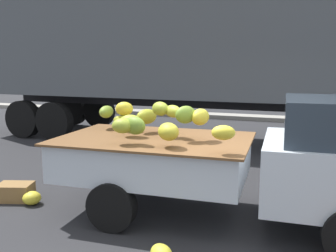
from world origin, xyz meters
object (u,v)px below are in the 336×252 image
(pickup_truck, at_px, (290,161))
(produce_crate, at_px, (15,192))
(fallen_banana_bunch_near_tailgate, at_px, (32,198))
(semi_trailer, at_px, (188,48))

(pickup_truck, distance_m, produce_crate, 4.15)
(pickup_truck, relative_size, produce_crate, 9.24)
(pickup_truck, xyz_separation_m, fallen_banana_bunch_near_tailgate, (-3.68, -0.52, -0.78))
(semi_trailer, relative_size, produce_crate, 23.10)
(pickup_truck, xyz_separation_m, semi_trailer, (-2.90, 4.88, 1.66))
(produce_crate, bearing_deg, fallen_banana_bunch_near_tailgate, -9.80)
(produce_crate, bearing_deg, pickup_truck, 6.46)
(pickup_truck, bearing_deg, semi_trailer, 117.65)
(pickup_truck, distance_m, semi_trailer, 5.91)
(semi_trailer, height_order, produce_crate, semi_trailer)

